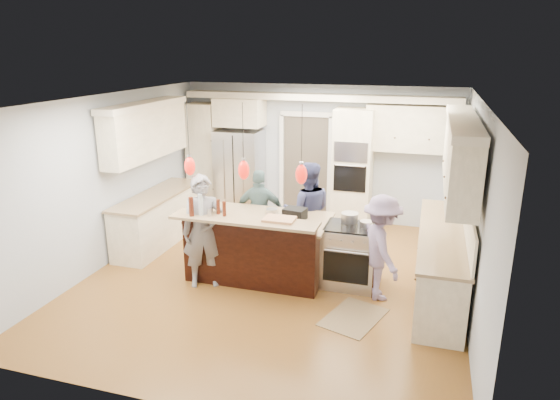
# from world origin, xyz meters

# --- Properties ---
(ground_plane) EXTENTS (6.00, 6.00, 0.00)m
(ground_plane) POSITION_xyz_m (0.00, 0.00, 0.00)
(ground_plane) COLOR #905F27
(ground_plane) RESTS_ON ground
(room_shell) EXTENTS (5.54, 6.04, 2.72)m
(room_shell) POSITION_xyz_m (0.00, 0.00, 1.82)
(room_shell) COLOR #B2BCC6
(room_shell) RESTS_ON ground
(refrigerator) EXTENTS (0.90, 0.70, 1.80)m
(refrigerator) POSITION_xyz_m (-1.55, 2.64, 0.90)
(refrigerator) COLOR #B7B7BC
(refrigerator) RESTS_ON ground
(oven_column) EXTENTS (0.72, 0.69, 2.30)m
(oven_column) POSITION_xyz_m (0.75, 2.67, 1.15)
(oven_column) COLOR #FFF1CE
(oven_column) RESTS_ON ground
(back_upper_cabinets) EXTENTS (5.30, 0.61, 2.54)m
(back_upper_cabinets) POSITION_xyz_m (-0.75, 2.76, 1.67)
(back_upper_cabinets) COLOR #FFF1CE
(back_upper_cabinets) RESTS_ON ground
(right_counter_run) EXTENTS (0.64, 3.10, 2.51)m
(right_counter_run) POSITION_xyz_m (2.44, 0.30, 1.06)
(right_counter_run) COLOR #FFF1CE
(right_counter_run) RESTS_ON ground
(left_cabinets) EXTENTS (0.64, 2.30, 2.51)m
(left_cabinets) POSITION_xyz_m (-2.44, 0.80, 1.06)
(left_cabinets) COLOR #FFF1CE
(left_cabinets) RESTS_ON ground
(kitchen_island) EXTENTS (2.10, 1.46, 1.12)m
(kitchen_island) POSITION_xyz_m (-0.25, 0.07, 0.49)
(kitchen_island) COLOR black
(kitchen_island) RESTS_ON ground
(island_range) EXTENTS (0.82, 0.71, 0.92)m
(island_range) POSITION_xyz_m (1.16, 0.15, 0.46)
(island_range) COLOR #B7B7BC
(island_range) RESTS_ON ground
(pendant_lights) EXTENTS (1.75, 0.15, 1.03)m
(pendant_lights) POSITION_xyz_m (-0.25, -0.51, 1.80)
(pendant_lights) COLOR black
(pendant_lights) RESTS_ON ground
(person_bar_end) EXTENTS (0.72, 0.62, 1.68)m
(person_bar_end) POSITION_xyz_m (-0.90, -0.49, 0.84)
(person_bar_end) COLOR slate
(person_bar_end) RESTS_ON ground
(person_far_left) EXTENTS (0.96, 0.84, 1.65)m
(person_far_left) POSITION_xyz_m (0.31, 0.85, 0.83)
(person_far_left) COLOR navy
(person_far_left) RESTS_ON ground
(person_far_right) EXTENTS (0.91, 0.51, 1.47)m
(person_far_right) POSITION_xyz_m (-0.50, 0.85, 0.73)
(person_far_right) COLOR slate
(person_far_right) RESTS_ON ground
(person_range_side) EXTENTS (0.93, 1.11, 1.49)m
(person_range_side) POSITION_xyz_m (1.60, -0.13, 0.75)
(person_range_side) COLOR gray
(person_range_side) RESTS_ON ground
(floor_rug) EXTENTS (0.88, 1.06, 0.01)m
(floor_rug) POSITION_xyz_m (1.36, -0.81, 0.01)
(floor_rug) COLOR olive
(floor_rug) RESTS_ON ground
(water_bottle) EXTENTS (0.08, 0.08, 0.31)m
(water_bottle) POSITION_xyz_m (-0.89, -0.56, 1.27)
(water_bottle) COLOR silver
(water_bottle) RESTS_ON kitchen_island
(beer_bottle_a) EXTENTS (0.06, 0.06, 0.21)m
(beer_bottle_a) POSITION_xyz_m (-0.67, -0.46, 1.23)
(beer_bottle_a) COLOR #4D1B0D
(beer_bottle_a) RESTS_ON kitchen_island
(beer_bottle_b) EXTENTS (0.08, 0.08, 0.27)m
(beer_bottle_b) POSITION_xyz_m (-0.99, -0.65, 1.26)
(beer_bottle_b) COLOR #4D1B0D
(beer_bottle_b) RESTS_ON kitchen_island
(beer_bottle_c) EXTENTS (0.05, 0.05, 0.21)m
(beer_bottle_c) POSITION_xyz_m (-0.55, -0.52, 1.23)
(beer_bottle_c) COLOR #4D1B0D
(beer_bottle_c) RESTS_ON kitchen_island
(drink_can) EXTENTS (0.07, 0.07, 0.11)m
(drink_can) POSITION_xyz_m (-0.75, -0.57, 1.17)
(drink_can) COLOR #B7B7BC
(drink_can) RESTS_ON kitchen_island
(cutting_board) EXTENTS (0.43, 0.31, 0.03)m
(cutting_board) POSITION_xyz_m (0.24, -0.47, 1.14)
(cutting_board) COLOR tan
(cutting_board) RESTS_ON kitchen_island
(pot_large) EXTENTS (0.25, 0.25, 0.15)m
(pot_large) POSITION_xyz_m (1.09, 0.29, 0.99)
(pot_large) COLOR #B7B7BC
(pot_large) RESTS_ON island_range
(pot_small) EXTENTS (0.19, 0.19, 0.09)m
(pot_small) POSITION_xyz_m (1.35, 0.15, 0.97)
(pot_small) COLOR #B7B7BC
(pot_small) RESTS_ON island_range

